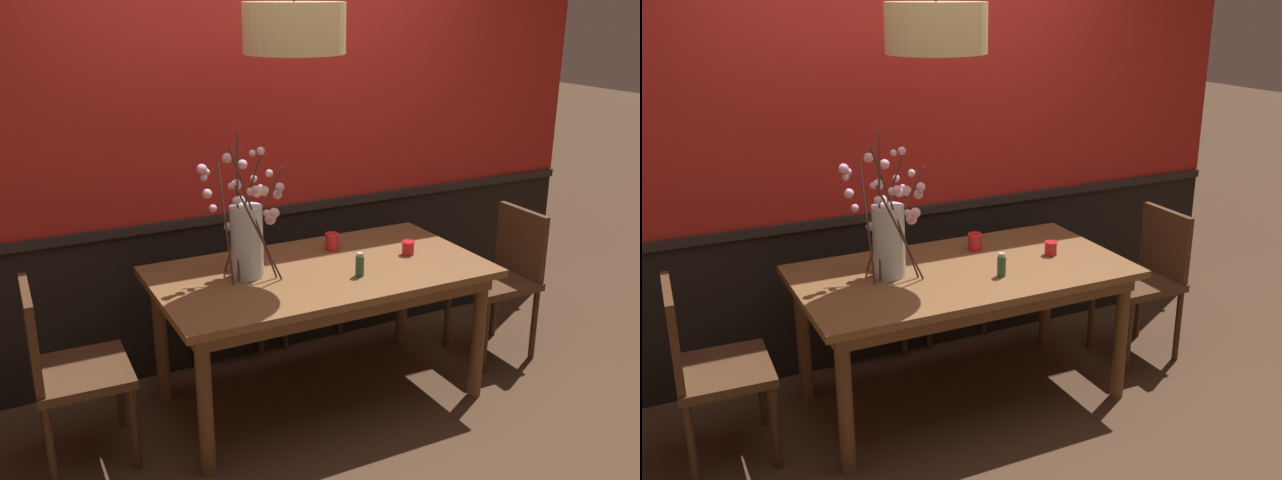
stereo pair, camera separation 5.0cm
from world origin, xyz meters
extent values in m
plane|color=#4C3321|center=(0.00, 0.00, 0.00)|extent=(24.00, 24.00, 0.00)
cube|color=black|center=(0.00, 0.69, 0.44)|extent=(4.31, 0.12, 0.87)
cube|color=black|center=(0.00, 0.68, 0.89)|extent=(4.31, 0.14, 0.05)
cube|color=#B2231E|center=(0.00, 0.69, 1.78)|extent=(4.31, 0.12, 1.81)
cube|color=brown|center=(0.00, 0.00, 0.73)|extent=(1.70, 0.92, 0.04)
cube|color=brown|center=(0.00, 0.00, 0.67)|extent=(1.59, 0.81, 0.08)
cylinder|color=brown|center=(-0.76, -0.37, 0.36)|extent=(0.07, 0.07, 0.71)
cylinder|color=brown|center=(0.76, -0.37, 0.36)|extent=(0.07, 0.07, 0.71)
cylinder|color=brown|center=(-0.76, 0.37, 0.36)|extent=(0.07, 0.07, 0.71)
cylinder|color=brown|center=(0.76, 0.37, 0.36)|extent=(0.07, 0.07, 0.71)
cube|color=#4C301C|center=(1.15, -0.01, 0.47)|extent=(0.43, 0.42, 0.04)
cube|color=#4C301C|center=(1.35, 0.00, 0.69)|extent=(0.04, 0.40, 0.40)
cylinder|color=#412917|center=(0.97, -0.18, 0.22)|extent=(0.04, 0.04, 0.44)
cylinder|color=#412917|center=(0.97, 0.17, 0.22)|extent=(0.04, 0.04, 0.44)
cylinder|color=#412917|center=(1.34, -0.18, 0.22)|extent=(0.04, 0.04, 0.44)
cylinder|color=#412917|center=(1.34, 0.17, 0.22)|extent=(0.04, 0.04, 0.44)
cube|color=#4C301C|center=(-0.29, 0.78, 0.45)|extent=(0.49, 0.47, 0.04)
cube|color=#4C301C|center=(-0.27, 0.98, 0.71)|extent=(0.44, 0.07, 0.48)
cylinder|color=#412917|center=(-0.10, 0.58, 0.21)|extent=(0.04, 0.04, 0.43)
cylinder|color=#412917|center=(-0.50, 0.62, 0.21)|extent=(0.04, 0.04, 0.43)
cylinder|color=#412917|center=(-0.07, 0.95, 0.21)|extent=(0.04, 0.04, 0.43)
cylinder|color=#412917|center=(-0.47, 0.99, 0.21)|extent=(0.04, 0.04, 0.43)
cube|color=#4C301C|center=(-1.22, 0.01, 0.45)|extent=(0.44, 0.46, 0.04)
cube|color=#4C301C|center=(-1.41, 0.02, 0.68)|extent=(0.05, 0.42, 0.42)
cylinder|color=#412917|center=(-1.03, 0.20, 0.21)|extent=(0.04, 0.04, 0.42)
cylinder|color=#412917|center=(-1.04, -0.18, 0.21)|extent=(0.04, 0.04, 0.42)
cylinder|color=#412917|center=(-1.39, 0.21, 0.21)|extent=(0.04, 0.04, 0.42)
cylinder|color=#412917|center=(-1.41, -0.17, 0.21)|extent=(0.04, 0.04, 0.42)
cube|color=#4C301C|center=(0.25, 0.80, 0.46)|extent=(0.48, 0.45, 0.04)
cube|color=#4C301C|center=(0.24, 0.99, 0.73)|extent=(0.44, 0.06, 0.48)
cylinder|color=#412917|center=(0.46, 0.63, 0.22)|extent=(0.04, 0.04, 0.44)
cylinder|color=#412917|center=(0.07, 0.61, 0.22)|extent=(0.04, 0.04, 0.44)
cylinder|color=#412917|center=(0.44, 0.99, 0.22)|extent=(0.04, 0.04, 0.44)
cylinder|color=#412917|center=(0.04, 0.97, 0.22)|extent=(0.04, 0.04, 0.44)
cylinder|color=silver|center=(-0.37, 0.07, 0.93)|extent=(0.16, 0.16, 0.36)
cylinder|color=silver|center=(-0.37, 0.07, 0.79)|extent=(0.14, 0.14, 0.08)
cylinder|color=#472D23|center=(-0.37, -0.09, 1.02)|extent=(0.26, 0.09, 0.53)
sphere|color=#F1B8CE|center=(-0.32, -0.13, 1.10)|extent=(0.05, 0.05, 0.05)
sphere|color=#EAAEC6|center=(-0.31, -0.22, 1.27)|extent=(0.04, 0.04, 0.04)
sphere|color=#E9B3C5|center=(-0.32, -0.20, 1.23)|extent=(0.04, 0.04, 0.04)
sphere|color=#ECB0C0|center=(-0.36, -0.17, 1.14)|extent=(0.03, 0.03, 0.03)
sphere|color=#FDBCC0|center=(-0.32, -0.17, 1.14)|extent=(0.05, 0.05, 0.05)
cylinder|color=#472D23|center=(-0.41, 0.06, 1.11)|extent=(0.07, 0.11, 0.71)
sphere|color=#FAB5C6|center=(-0.44, 0.07, 1.22)|extent=(0.03, 0.03, 0.03)
sphere|color=#F1A7C6|center=(-0.45, 0.08, 1.36)|extent=(0.05, 0.05, 0.05)
sphere|color=silver|center=(-0.43, 0.04, 1.16)|extent=(0.04, 0.04, 0.04)
cylinder|color=#472D23|center=(-0.47, 0.09, 1.04)|extent=(0.02, 0.21, 0.56)
sphere|color=#E9B1C9|center=(-0.54, 0.12, 1.29)|extent=(0.03, 0.03, 0.03)
sphere|color=#FCB0CD|center=(-0.56, 0.12, 1.27)|extent=(0.04, 0.04, 0.04)
sphere|color=#F1ABC9|center=(-0.57, 0.12, 1.31)|extent=(0.05, 0.05, 0.05)
sphere|color=#EBB2CE|center=(-0.55, 0.11, 1.19)|extent=(0.05, 0.05, 0.05)
sphere|color=#E8AACC|center=(-0.52, 0.11, 1.11)|extent=(0.04, 0.04, 0.04)
sphere|color=silver|center=(-0.45, 0.11, 1.01)|extent=(0.04, 0.04, 0.04)
cylinder|color=#472D23|center=(-0.36, 0.00, 1.09)|extent=(0.22, 0.06, 0.67)
sphere|color=#F4B1C5|center=(-0.35, -0.09, 1.42)|extent=(0.04, 0.04, 0.04)
sphere|color=#EDACBE|center=(-0.39, -0.04, 1.22)|extent=(0.04, 0.04, 0.04)
sphere|color=#F9BCBD|center=(-0.37, -0.06, 1.23)|extent=(0.04, 0.04, 0.04)
sphere|color=#EAB2CA|center=(-0.41, -0.13, 1.42)|extent=(0.03, 0.03, 0.03)
sphere|color=#EDB7C8|center=(-0.36, 0.04, 1.08)|extent=(0.05, 0.05, 0.05)
cylinder|color=#472D23|center=(-0.27, 0.17, 1.02)|extent=(0.23, 0.19, 0.54)
sphere|color=#F6B7BC|center=(-0.21, 0.23, 1.13)|extent=(0.05, 0.05, 0.05)
sphere|color=#F4B8CE|center=(-0.22, 0.24, 1.15)|extent=(0.03, 0.03, 0.03)
sphere|color=beige|center=(-0.17, 0.23, 1.22)|extent=(0.04, 0.04, 0.04)
sphere|color=#F6BDCC|center=(-0.24, 0.24, 1.13)|extent=(0.05, 0.05, 0.05)
sphere|color=#F5B6CF|center=(-0.25, 0.26, 1.20)|extent=(0.04, 0.04, 0.04)
cylinder|color=#472D23|center=(-0.37, 0.13, 1.06)|extent=(0.19, 0.10, 0.60)
sphere|color=#F5ABD1|center=(-0.38, 0.17, 1.20)|extent=(0.05, 0.05, 0.05)
sphere|color=#F8BBCD|center=(-0.36, 0.17, 1.12)|extent=(0.06, 0.06, 0.06)
sphere|color=#F2B2C6|center=(-0.33, 0.19, 1.29)|extent=(0.05, 0.05, 0.05)
cylinder|color=red|center=(0.19, 0.22, 0.80)|extent=(0.07, 0.07, 0.10)
torus|color=red|center=(0.19, 0.22, 0.84)|extent=(0.08, 0.08, 0.01)
cylinder|color=silver|center=(0.19, 0.22, 0.78)|extent=(0.05, 0.05, 0.05)
cylinder|color=red|center=(0.52, -0.03, 0.79)|extent=(0.07, 0.07, 0.08)
torus|color=red|center=(0.52, -0.03, 0.82)|extent=(0.07, 0.07, 0.01)
cylinder|color=silver|center=(0.52, -0.03, 0.78)|extent=(0.05, 0.05, 0.04)
cylinder|color=#2D5633|center=(0.13, -0.18, 0.80)|extent=(0.04, 0.04, 0.10)
cylinder|color=beige|center=(0.13, -0.18, 0.86)|extent=(0.03, 0.03, 0.02)
cylinder|color=tan|center=(-0.11, 0.05, 1.94)|extent=(0.48, 0.48, 0.23)
sphere|color=#F9EAB7|center=(-0.11, 0.05, 1.91)|extent=(0.14, 0.14, 0.14)
camera|label=1|loc=(-1.58, -3.12, 2.10)|focal=40.80mm
camera|label=2|loc=(-1.54, -3.14, 2.10)|focal=40.80mm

